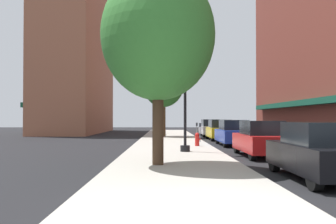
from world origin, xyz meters
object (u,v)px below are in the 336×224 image
object	(u,v)px
parking_meter_near	(200,130)
car_silver	(210,128)
car_black	(319,152)
car_red	(261,139)
car_blue	(233,133)
tree_near	(163,83)
tree_mid	(158,36)
fire_hydrant	(197,139)
lamppost	(185,89)
parking_meter_far	(197,129)
car_yellow	(219,130)

from	to	relation	value
parking_meter_near	car_silver	distance (m)	9.92
parking_meter_near	car_black	xyz separation A→B (m)	(1.95, -14.74, -0.14)
car_red	car_blue	world-z (taller)	same
tree_near	tree_mid	world-z (taller)	tree_near
fire_hydrant	car_black	bearing A→B (deg)	-77.31
lamppost	tree_mid	size ratio (longest dim) A/B	0.84
lamppost	parking_meter_near	distance (m)	7.72
tree_mid	car_black	size ratio (longest dim) A/B	1.62
car_red	parking_meter_far	bearing A→B (deg)	99.06
car_silver	car_blue	bearing A→B (deg)	-90.64
car_red	car_silver	bearing A→B (deg)	89.09
car_blue	car_yellow	distance (m)	5.79
parking_meter_far	car_blue	size ratio (longest dim) A/B	0.30
lamppost	car_red	xyz separation A→B (m)	(3.41, -1.33, -2.39)
car_black	car_yellow	world-z (taller)	same
parking_meter_near	tree_near	bearing A→B (deg)	109.05
tree_mid	car_silver	world-z (taller)	tree_mid
car_yellow	parking_meter_near	bearing A→B (deg)	-114.88
parking_meter_far	car_silver	xyz separation A→B (m)	(1.95, 7.20, -0.14)
parking_meter_near	car_blue	size ratio (longest dim) A/B	0.30
tree_near	car_yellow	size ratio (longest dim) A/B	1.65
tree_near	car_black	xyz separation A→B (m)	(4.55, -22.26, -4.15)
fire_hydrant	car_silver	world-z (taller)	car_silver
car_black	car_red	bearing A→B (deg)	92.14
car_yellow	tree_near	bearing A→B (deg)	143.01
tree_near	car_blue	bearing A→B (deg)	-64.37
fire_hydrant	lamppost	bearing A→B (deg)	-104.64
fire_hydrant	parking_meter_far	world-z (taller)	parking_meter_far
car_black	car_yellow	xyz separation A→B (m)	(0.00, 18.58, 0.00)
lamppost	parking_meter_near	xyz separation A→B (m)	(1.46, 7.23, -2.25)
tree_near	car_blue	size ratio (longest dim) A/B	1.65
parking_meter_far	car_yellow	size ratio (longest dim) A/B	0.30
lamppost	parking_meter_far	size ratio (longest dim) A/B	4.50
lamppost	parking_meter_near	size ratio (longest dim) A/B	4.50
parking_meter_near	tree_mid	bearing A→B (deg)	-102.53
parking_meter_near	car_red	bearing A→B (deg)	-77.17
car_blue	fire_hydrant	bearing A→B (deg)	-144.19
car_black	car_yellow	bearing A→B (deg)	92.14
lamppost	car_blue	bearing A→B (deg)	57.14
parking_meter_far	car_red	size ratio (longest dim) A/B	0.30
fire_hydrant	parking_meter_far	bearing A→B (deg)	85.08
parking_meter_near	car_yellow	world-z (taller)	car_yellow
parking_meter_near	car_black	bearing A→B (deg)	-82.46
car_blue	car_red	bearing A→B (deg)	-89.19
car_blue	car_yellow	xyz separation A→B (m)	(0.00, 5.79, 0.00)
fire_hydrant	tree_mid	world-z (taller)	tree_mid
lamppost	car_black	xyz separation A→B (m)	(3.41, -7.50, -2.39)
lamppost	tree_near	world-z (taller)	tree_near
tree_mid	car_red	size ratio (longest dim) A/B	1.62
car_black	car_red	xyz separation A→B (m)	(0.00, 6.18, 0.00)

